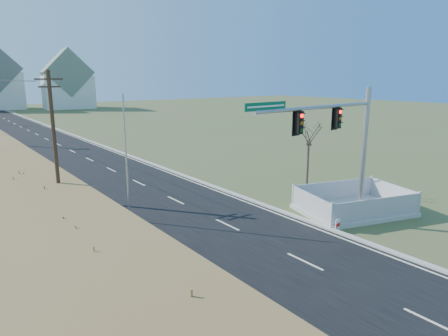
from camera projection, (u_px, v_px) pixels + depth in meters
ground at (275, 248)px, 20.29m from camera, size 260.00×260.00×0.00m
road at (40, 136)px, 59.30m from camera, size 8.00×180.00×0.06m
curb at (69, 133)px, 61.71m from camera, size 0.30×180.00×0.18m
utility_pole_near at (54, 135)px, 27.16m from camera, size 1.80×0.26×9.00m
condo_ne at (68, 84)px, 111.63m from camera, size 14.12×10.51×16.52m
traffic_signal_mast at (346, 147)px, 21.48m from camera, size 10.03×1.30×8.01m
fence_enclosure at (353, 208)px, 25.74m from camera, size 7.72×6.28×1.54m
open_sign at (338, 225)px, 22.54m from camera, size 0.56×0.15×0.69m
flagpole at (127, 173)px, 23.43m from camera, size 0.34×0.34×7.62m
bare_tree at (309, 132)px, 29.29m from camera, size 2.14×2.14×5.67m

